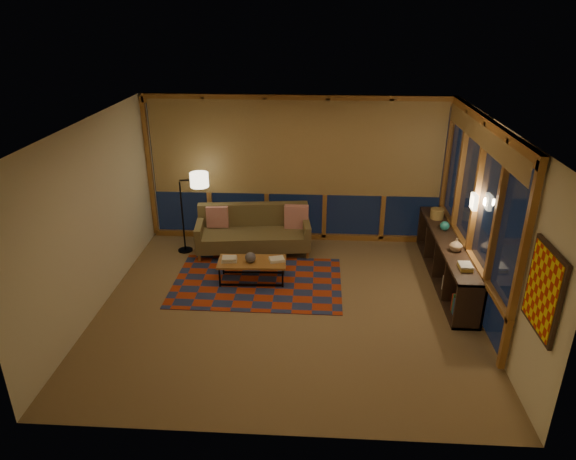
# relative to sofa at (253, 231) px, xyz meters

# --- Properties ---
(floor) EXTENTS (5.50, 5.00, 0.01)m
(floor) POSITION_rel_sofa_xyz_m (0.72, -1.80, -0.41)
(floor) COLOR #A08251
(floor) RESTS_ON ground
(ceiling) EXTENTS (5.50, 5.00, 0.01)m
(ceiling) POSITION_rel_sofa_xyz_m (0.72, -1.80, 2.29)
(ceiling) COLOR white
(ceiling) RESTS_ON walls
(walls) EXTENTS (5.51, 5.01, 2.70)m
(walls) POSITION_rel_sofa_xyz_m (0.72, -1.80, 0.94)
(walls) COLOR beige
(walls) RESTS_ON floor
(window_wall_back) EXTENTS (5.30, 0.16, 2.60)m
(window_wall_back) POSITION_rel_sofa_xyz_m (0.72, 0.63, 0.94)
(window_wall_back) COLOR olive
(window_wall_back) RESTS_ON walls
(window_wall_right) EXTENTS (0.16, 3.70, 2.60)m
(window_wall_right) POSITION_rel_sofa_xyz_m (3.40, -1.20, 0.94)
(window_wall_right) COLOR olive
(window_wall_right) RESTS_ON walls
(wall_art) EXTENTS (0.06, 0.74, 0.94)m
(wall_art) POSITION_rel_sofa_xyz_m (3.43, -3.65, 1.04)
(wall_art) COLOR red
(wall_art) RESTS_ON walls
(wall_sconce) EXTENTS (0.12, 0.18, 0.22)m
(wall_sconce) POSITION_rel_sofa_xyz_m (3.34, -1.35, 1.14)
(wall_sconce) COLOR beige
(wall_sconce) RESTS_ON walls
(sofa) EXTENTS (2.06, 1.02, 0.81)m
(sofa) POSITION_rel_sofa_xyz_m (0.00, 0.00, 0.00)
(sofa) COLOR brown
(sofa) RESTS_ON floor
(pillow_left) EXTENTS (0.40, 0.15, 0.39)m
(pillow_left) POSITION_rel_sofa_xyz_m (-0.66, 0.15, 0.20)
(pillow_left) COLOR #B32521
(pillow_left) RESTS_ON sofa
(pillow_right) EXTENTS (0.43, 0.15, 0.43)m
(pillow_right) POSITION_rel_sofa_xyz_m (0.76, 0.21, 0.21)
(pillow_right) COLOR #B32521
(pillow_right) RESTS_ON sofa
(area_rug) EXTENTS (2.69, 1.80, 0.01)m
(area_rug) POSITION_rel_sofa_xyz_m (0.20, -1.11, -0.40)
(area_rug) COLOR #A23111
(area_rug) RESTS_ON floor
(coffee_table) EXTENTS (1.10, 0.54, 0.36)m
(coffee_table) POSITION_rel_sofa_xyz_m (0.11, -1.07, -0.23)
(coffee_table) COLOR olive
(coffee_table) RESTS_ON floor
(book_stack_a) EXTENTS (0.27, 0.22, 0.07)m
(book_stack_a) POSITION_rel_sofa_xyz_m (-0.25, -1.08, -0.01)
(book_stack_a) COLOR silver
(book_stack_a) RESTS_ON coffee_table
(book_stack_b) EXTENTS (0.29, 0.26, 0.05)m
(book_stack_b) POSITION_rel_sofa_xyz_m (0.51, -1.02, -0.02)
(book_stack_b) COLOR silver
(book_stack_b) RESTS_ON coffee_table
(ceramic_pot) EXTENTS (0.21, 0.21, 0.17)m
(ceramic_pot) POSITION_rel_sofa_xyz_m (0.09, -1.10, 0.04)
(ceramic_pot) COLOR black
(ceramic_pot) RESTS_ON coffee_table
(floor_lamp) EXTENTS (0.54, 0.40, 1.47)m
(floor_lamp) POSITION_rel_sofa_xyz_m (-1.25, -0.02, 0.33)
(floor_lamp) COLOR black
(floor_lamp) RESTS_ON floor
(bookshelf) EXTENTS (0.40, 2.88, 0.72)m
(bookshelf) POSITION_rel_sofa_xyz_m (3.21, -0.84, -0.05)
(bookshelf) COLOR #33221D
(bookshelf) RESTS_ON floor
(basket) EXTENTS (0.29, 0.29, 0.17)m
(basket) POSITION_rel_sofa_xyz_m (3.19, 0.04, 0.40)
(basket) COLOR olive
(basket) RESTS_ON bookshelf
(teal_bowl) EXTENTS (0.18, 0.18, 0.15)m
(teal_bowl) POSITION_rel_sofa_xyz_m (3.21, -0.47, 0.39)
(teal_bowl) COLOR teal
(teal_bowl) RESTS_ON bookshelf
(vase) EXTENTS (0.22, 0.22, 0.20)m
(vase) POSITION_rel_sofa_xyz_m (3.21, -1.24, 0.41)
(vase) COLOR tan
(vase) RESTS_ON bookshelf
(shelf_book_stack) EXTENTS (0.22, 0.29, 0.08)m
(shelf_book_stack) POSITION_rel_sofa_xyz_m (3.21, -1.82, 0.35)
(shelf_book_stack) COLOR silver
(shelf_book_stack) RESTS_ON bookshelf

